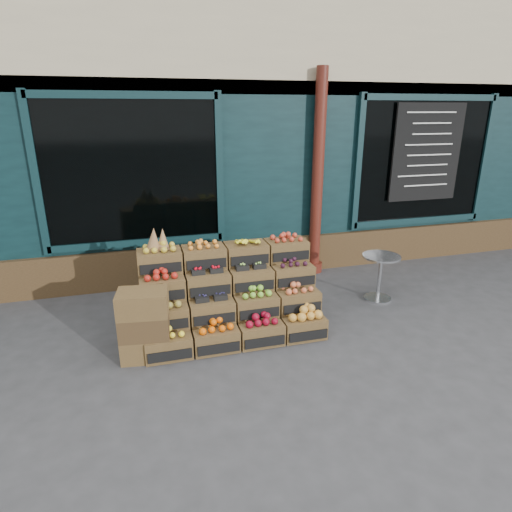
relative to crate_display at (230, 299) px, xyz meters
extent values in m
plane|color=#363638|center=(0.60, -0.49, -0.41)|extent=(60.00, 60.00, 0.00)
cube|color=black|center=(0.60, 4.71, 1.99)|extent=(12.00, 6.00, 4.80)
cube|color=#C1B28C|center=(0.60, 1.79, 3.39)|extent=(12.00, 0.18, 2.00)
cube|color=black|center=(0.60, 1.76, 1.09)|extent=(12.00, 0.12, 3.00)
cube|color=#412E1A|center=(0.60, 1.69, -0.11)|extent=(12.00, 0.18, 0.60)
cube|color=black|center=(-1.00, 1.69, 1.34)|extent=(2.40, 0.06, 2.00)
cube|color=black|center=(3.80, 1.69, 1.34)|extent=(2.40, 0.06, 2.00)
cylinder|color=#4E1A12|center=(1.80, 1.56, 1.19)|extent=(0.18, 0.18, 3.20)
cube|color=black|center=(3.80, 1.61, 1.49)|extent=(1.30, 0.04, 1.60)
cube|color=brown|center=(-0.79, -0.42, -0.28)|extent=(0.51, 0.36, 0.26)
cube|color=black|center=(-0.80, -0.61, -0.30)|extent=(0.47, 0.02, 0.11)
cube|color=yellow|center=(-0.79, -0.42, -0.11)|extent=(0.41, 0.27, 0.08)
cube|color=brown|center=(-0.26, -0.42, -0.28)|extent=(0.51, 0.36, 0.26)
cube|color=black|center=(-0.27, -0.61, -0.30)|extent=(0.47, 0.02, 0.11)
cube|color=#DB5406|center=(-0.26, -0.42, -0.10)|extent=(0.41, 0.27, 0.09)
cube|color=brown|center=(0.27, -0.43, -0.28)|extent=(0.51, 0.36, 0.26)
cube|color=black|center=(0.27, -0.61, -0.30)|extent=(0.47, 0.02, 0.11)
cube|color=maroon|center=(0.27, -0.43, -0.10)|extent=(0.41, 0.27, 0.10)
cube|color=brown|center=(0.80, -0.43, -0.28)|extent=(0.51, 0.36, 0.26)
cube|color=black|center=(0.80, -0.62, -0.30)|extent=(0.47, 0.02, 0.11)
cube|color=#BC812F|center=(0.80, -0.43, -0.09)|extent=(0.41, 0.27, 0.12)
cube|color=brown|center=(-0.79, -0.20, -0.02)|extent=(0.51, 0.36, 0.26)
cube|color=black|center=(-0.79, -0.39, -0.05)|extent=(0.47, 0.02, 0.11)
cube|color=olive|center=(-0.79, -0.20, 0.15)|extent=(0.41, 0.27, 0.09)
cube|color=brown|center=(-0.26, -0.21, -0.02)|extent=(0.51, 0.36, 0.26)
cube|color=black|center=(-0.26, -0.39, -0.05)|extent=(0.47, 0.02, 0.11)
cube|color=navy|center=(-0.26, -0.21, 0.12)|extent=(0.41, 0.27, 0.03)
cube|color=brown|center=(0.27, -0.21, -0.02)|extent=(0.51, 0.36, 0.26)
cube|color=black|center=(0.27, -0.40, -0.05)|extent=(0.47, 0.02, 0.11)
cube|color=#6EA92E|center=(0.27, -0.21, 0.15)|extent=(0.41, 0.27, 0.09)
cube|color=brown|center=(0.80, -0.21, -0.02)|extent=(0.51, 0.36, 0.26)
cube|color=black|center=(0.80, -0.40, -0.05)|extent=(0.47, 0.02, 0.11)
cube|color=#C15C36|center=(0.80, -0.21, 0.15)|extent=(0.41, 0.27, 0.08)
cube|color=brown|center=(-0.79, 0.01, 0.23)|extent=(0.51, 0.36, 0.26)
cube|color=black|center=(-0.79, -0.17, 0.21)|extent=(0.47, 0.02, 0.11)
cube|color=#A21C13|center=(-0.79, 0.01, 0.40)|extent=(0.41, 0.27, 0.09)
cube|color=brown|center=(-0.26, 0.01, 0.23)|extent=(0.51, 0.36, 0.26)
cube|color=black|center=(-0.26, -0.18, 0.21)|extent=(0.47, 0.02, 0.11)
cube|color=red|center=(-0.26, 0.01, 0.38)|extent=(0.41, 0.27, 0.03)
cube|color=brown|center=(0.27, 0.01, 0.23)|extent=(0.51, 0.36, 0.26)
cube|color=black|center=(0.27, -0.18, 0.21)|extent=(0.47, 0.02, 0.11)
cube|color=#97CA52|center=(0.27, 0.01, 0.38)|extent=(0.41, 0.27, 0.03)
cube|color=brown|center=(0.80, 0.00, 0.23)|extent=(0.51, 0.36, 0.26)
cube|color=black|center=(0.80, -0.19, 0.21)|extent=(0.47, 0.02, 0.11)
cube|color=black|center=(0.80, 0.00, 0.39)|extent=(0.41, 0.27, 0.06)
cube|color=brown|center=(-0.79, 0.23, 0.49)|extent=(0.51, 0.36, 0.26)
cube|color=black|center=(-0.79, 0.04, 0.46)|extent=(0.47, 0.02, 0.11)
cube|color=gold|center=(-0.79, 0.23, 0.66)|extent=(0.41, 0.27, 0.09)
cube|color=brown|center=(-0.26, 0.23, 0.49)|extent=(0.51, 0.36, 0.26)
cube|color=black|center=(-0.26, 0.04, 0.46)|extent=(0.47, 0.02, 0.11)
cube|color=orange|center=(-0.26, 0.23, 0.65)|extent=(0.41, 0.27, 0.07)
cube|color=brown|center=(0.27, 0.22, 0.49)|extent=(0.51, 0.36, 0.26)
cube|color=black|center=(0.27, 0.03, 0.46)|extent=(0.47, 0.02, 0.11)
cube|color=yellow|center=(0.27, 0.22, 0.66)|extent=(0.41, 0.27, 0.08)
cube|color=brown|center=(0.80, 0.22, 0.49)|extent=(0.51, 0.36, 0.26)
cube|color=black|center=(0.80, 0.03, 0.46)|extent=(0.47, 0.02, 0.11)
cube|color=#B23825|center=(0.80, 0.22, 0.65)|extent=(0.41, 0.27, 0.08)
cube|color=#412E1A|center=(0.00, -0.21, -0.28)|extent=(2.10, 0.37, 0.26)
cube|color=#412E1A|center=(0.01, 0.01, -0.15)|extent=(2.10, 0.37, 0.51)
cube|color=#412E1A|center=(0.01, 0.22, -0.02)|extent=(2.10, 0.37, 0.77)
cone|color=olive|center=(-0.84, 0.23, 0.76)|extent=(0.18, 0.18, 0.29)
cone|color=olive|center=(-0.73, 0.27, 0.74)|extent=(0.16, 0.16, 0.26)
cube|color=brown|center=(-1.02, -0.39, -0.27)|extent=(0.57, 0.43, 0.26)
cube|color=#412E1A|center=(-1.02, -0.39, -0.01)|extent=(0.57, 0.43, 0.26)
cube|color=brown|center=(-1.02, -0.39, 0.25)|extent=(0.57, 0.43, 0.26)
cylinder|color=silver|center=(2.24, 0.26, -0.39)|extent=(0.39, 0.39, 0.03)
cylinder|color=silver|center=(2.24, 0.26, -0.08)|extent=(0.05, 0.05, 0.63)
cylinder|color=silver|center=(2.24, 0.26, 0.25)|extent=(0.53, 0.53, 0.03)
imported|color=#19592E|center=(-0.65, 2.27, 0.70)|extent=(0.85, 0.59, 2.20)
camera|label=1|loc=(-1.01, -4.67, 2.20)|focal=30.00mm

